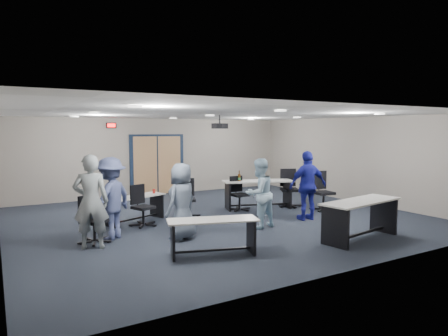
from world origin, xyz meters
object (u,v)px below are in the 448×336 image
table_front_left (213,231)px  table_back_left (136,204)px  chair_back_c (240,193)px  chair_back_d (289,188)px  chair_loose_left (94,219)px  person_navy (308,186)px  table_front_right (361,213)px  table_back_right (258,189)px  person_plaid (182,201)px  person_back (111,198)px  chair_loose_right (324,191)px  chair_back_b (187,198)px  chair_back_a (143,206)px  person_lightblue (259,193)px  person_gray (91,202)px

table_front_left → table_back_left: size_ratio=1.03×
chair_back_c → table_back_left: bearing=179.8°
chair_back_d → chair_loose_left: bearing=-142.2°
person_navy → table_front_right: bearing=91.0°
table_back_left → table_back_right: 3.63m
person_plaid → person_back: 1.49m
chair_loose_right → chair_loose_left: bearing=-169.9°
table_front_right → chair_back_c: 3.91m
table_front_left → chair_back_c: chair_back_c is taller
chair_loose_right → chair_back_b: bearing=171.3°
table_front_left → chair_back_b: bearing=90.8°
chair_back_a → person_plaid: (0.32, -1.53, 0.31)m
table_back_right → person_plaid: size_ratio=1.33×
table_front_right → person_lightblue: (-1.27, 1.89, 0.25)m
person_lightblue → person_navy: 1.57m
table_front_right → chair_back_b: bearing=111.3°
chair_loose_left → person_back: bearing=-16.7°
table_back_left → person_back: bearing=-148.0°
chair_back_b → person_gray: 3.28m
table_back_right → chair_back_d: size_ratio=1.90×
person_back → person_lightblue: bearing=129.7°
chair_back_a → person_plaid: person_plaid is taller
person_navy → person_lightblue: bearing=12.5°
table_back_right → chair_back_d: (0.98, -0.25, -0.01)m
chair_back_d → chair_loose_left: size_ratio=1.16×
table_front_left → chair_loose_right: bearing=40.8°
table_back_left → chair_back_d: (4.61, -0.37, 0.12)m
table_front_left → table_back_left: 3.34m
chair_back_a → person_gray: 1.98m
chair_back_a → chair_back_c: bearing=-12.5°
table_back_left → chair_back_d: chair_back_d is taller
chair_back_a → person_navy: 4.14m
person_navy → person_back: person_navy is taller
chair_back_b → chair_loose_right: (3.72, -1.20, 0.06)m
table_back_left → person_back: person_back is taller
chair_back_a → chair_back_d: 4.59m
person_plaid → chair_back_c: bearing=-169.6°
chair_back_d → chair_loose_right: 1.06m
table_front_left → table_back_right: (3.25, 3.21, 0.11)m
table_front_left → chair_loose_left: (-1.69, 1.91, 0.03)m
person_plaid → person_back: size_ratio=0.93×
table_front_left → person_lightblue: 2.34m
table_front_left → person_lightblue: bearing=51.0°
chair_back_a → person_back: bearing=-162.5°
table_front_left → chair_back_c: 4.19m
table_front_right → chair_loose_right: 3.02m
chair_loose_right → person_navy: person_navy is taller
table_back_right → chair_back_a: (-3.61, -0.40, -0.08)m
chair_back_d → person_gray: person_gray is taller
table_back_right → person_gray: 5.34m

